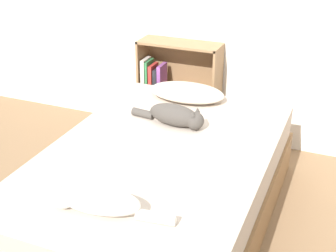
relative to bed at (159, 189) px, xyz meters
The scene contains 6 objects.
ground_plane 0.27m from the bed, ahead, with size 8.00×8.00×0.00m, color #846647.
bed is the anchor object (origin of this frame).
pillow 0.92m from the bed, 98.45° to the left, with size 0.59×0.35×0.11m.
cat_light 0.78m from the bed, 93.95° to the right, with size 0.65×0.21×0.16m.
cat_dark 0.52m from the bed, 94.67° to the left, with size 0.56×0.20×0.15m.
bookshelf 1.35m from the bed, 106.49° to the left, with size 0.70×0.26×0.88m.
Camera 1 is at (1.02, -2.32, 1.97)m, focal length 50.00 mm.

